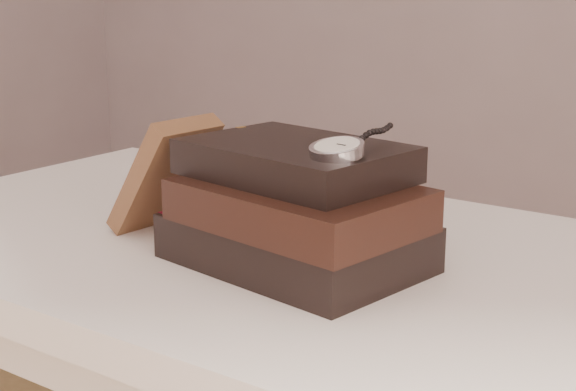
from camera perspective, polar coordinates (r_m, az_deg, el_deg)
The scene contains 5 objects.
table at distance 1.05m, azimuth -2.58°, elevation -7.49°, with size 1.00×0.60×0.75m.
book_stack at distance 0.90m, azimuth 0.58°, elevation -0.97°, with size 0.29×0.22×0.13m.
journal at distance 1.02m, azimuth -8.22°, elevation 1.39°, with size 0.02×0.10×0.16m, color #492D1C.
pocket_watch at distance 0.83m, azimuth 3.48°, elevation 3.21°, with size 0.06×0.16×0.02m.
eyeglasses at distance 1.02m, azimuth 0.21°, elevation 1.68°, with size 0.13×0.14×0.05m.
Camera 1 is at (0.60, -0.42, 1.05)m, focal length 53.29 mm.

